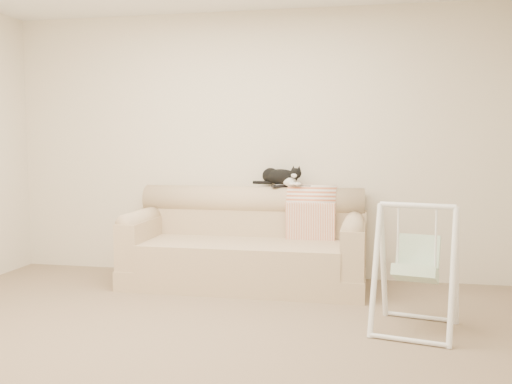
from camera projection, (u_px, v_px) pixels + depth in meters
ground_plane at (196, 342)px, 3.79m from camera, size 5.00×5.00×0.00m
room_shell at (193, 111)px, 3.65m from camera, size 5.04×4.04×2.60m
sofa at (247, 247)px, 5.34m from camera, size 2.20×0.93×0.90m
remote_a at (281, 186)px, 5.46m from camera, size 0.18×0.14×0.03m
remote_b at (302, 186)px, 5.41m from camera, size 0.17×0.06×0.02m
tuxedo_cat at (281, 177)px, 5.48m from camera, size 0.50×0.32×0.20m
throw_blanket at (312, 206)px, 5.41m from camera, size 0.46×0.38×0.58m
baby_swing at (416, 267)px, 3.99m from camera, size 0.67×0.69×0.91m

